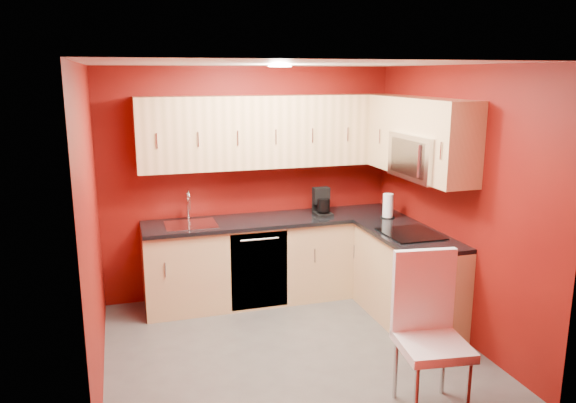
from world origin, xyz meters
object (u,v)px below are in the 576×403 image
napkin_holder (320,205)px  coffee_maker (323,202)px  sink (191,221)px  paper_towel (388,206)px  dining_chair (433,337)px  microwave (425,157)px

napkin_holder → coffee_maker: bearing=-97.4°
sink → coffee_maker: (1.43, -0.05, 0.11)m
sink → paper_towel: bearing=-9.7°
sink → napkin_holder: size_ratio=3.32×
napkin_holder → paper_towel: bearing=-37.6°
sink → dining_chair: bearing=-59.8°
microwave → dining_chair: bearing=-116.4°
sink → napkin_holder: sink is taller
sink → coffee_maker: size_ratio=1.75×
microwave → sink: bearing=154.4°
paper_towel → napkin_holder: bearing=142.4°
coffee_maker → paper_towel: coffee_maker is taller
sink → paper_towel: sink is taller
sink → paper_towel: (2.06, -0.35, 0.10)m
microwave → napkin_holder: size_ratio=4.85×
sink → paper_towel: 2.09m
coffee_maker → microwave: bearing=-56.5°
microwave → sink: (-2.09, 1.00, -0.72)m
napkin_holder → sink: bearing=-175.5°
paper_towel → coffee_maker: bearing=154.2°
coffee_maker → dining_chair: bearing=-92.0°
microwave → paper_towel: size_ratio=2.91×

